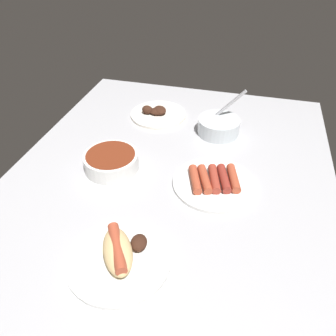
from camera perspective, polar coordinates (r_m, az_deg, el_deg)
ground_plane at (r=90.47cm, az=-0.21°, el=-3.20°), size 120.00×90.00×3.00cm
plate_sausages at (r=88.80cm, az=8.00°, el=-2.38°), size 22.19×22.19×3.34cm
bowl_chili at (r=93.97cm, az=-9.85°, el=1.26°), size 15.37×15.37×4.88cm
plate_hotdog_assembled at (r=71.53cm, az=-8.48°, el=-14.69°), size 22.21×22.21×5.61cm
bowl_coleslaw at (r=109.42cm, az=8.80°, el=7.34°), size 13.61×14.16×14.64cm
plate_grilled_meat at (r=119.11cm, az=-1.82°, el=9.46°), size 19.75×19.75×4.00cm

